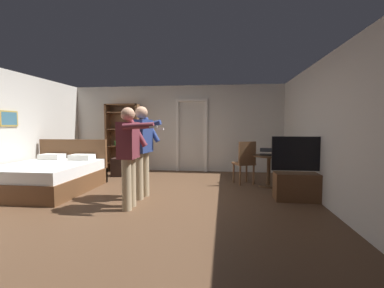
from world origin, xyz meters
The scene contains 14 objects.
ground_plane centered at (0.00, 0.00, 0.00)m, with size 6.81×6.81×0.00m, color brown.
wall_back centered at (0.00, 3.07, 1.26)m, with size 6.43×0.12×2.52m, color beige.
wall_right centered at (3.15, 0.00, 1.26)m, with size 0.12×6.26×2.52m, color beige.
doorway_frame centered at (0.46, 2.99, 1.22)m, with size 0.93×0.08×2.13m.
bed centered at (-2.18, 0.29, 0.30)m, with size 1.67×2.01×1.02m.
bookshelf centered at (-1.58, 2.84, 1.07)m, with size 0.99×0.32×1.98m.
tv_flatscreen centered at (2.79, 0.14, 0.35)m, with size 1.05×0.40×1.16m.
side_table centered at (2.40, 1.22, 0.48)m, with size 0.70×0.70×0.70m.
laptop centered at (2.36, 1.17, 0.75)m, with size 0.37×0.37×0.16m.
bottle_on_table centered at (2.54, 1.14, 0.81)m, with size 0.06×0.06×0.27m.
wooden_chair centered at (1.90, 1.38, 0.54)m, with size 0.55×0.55×0.99m.
person_blue_shirt centered at (-0.11, -0.66, 0.94)m, with size 0.67×0.54×1.64m.
person_striped_shirt centered at (-0.09, -0.02, 0.99)m, with size 0.66×0.67×1.70m.
suitcase_dark centered at (-1.33, 2.02, 0.24)m, with size 0.47×0.37×0.48m, color black.
Camera 1 is at (1.42, -4.79, 1.35)m, focal length 24.92 mm.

